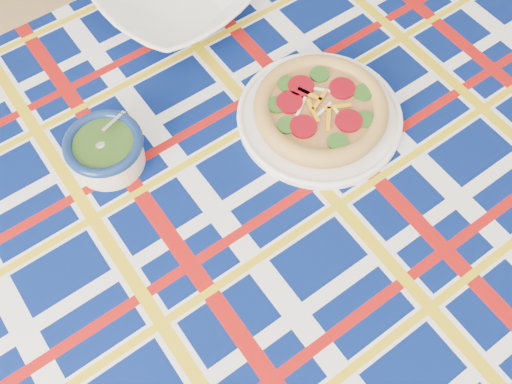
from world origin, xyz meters
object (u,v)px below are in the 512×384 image
dining_table (242,186)px  serving_bowl (175,0)px  pesto_bowl (105,149)px  main_focaccia_plate (321,109)px

dining_table → serving_bowl: 0.43m
dining_table → pesto_bowl: bearing=143.3°
main_focaccia_plate → pesto_bowl: (-0.39, 0.11, 0.01)m
dining_table → pesto_bowl: pesto_bowl is taller
dining_table → main_focaccia_plate: 0.21m
main_focaccia_plate → serving_bowl: 0.41m
main_focaccia_plate → serving_bowl: bearing=106.9°
dining_table → serving_bowl: size_ratio=6.11×
pesto_bowl → dining_table: bearing=-30.1°
main_focaccia_plate → serving_bowl: (-0.12, 0.39, 0.01)m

